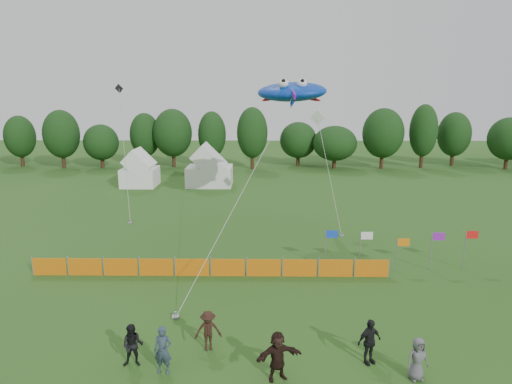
{
  "coord_description": "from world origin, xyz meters",
  "views": [
    {
      "loc": [
        0.29,
        -16.14,
        10.09
      ],
      "look_at": [
        0.0,
        6.0,
        5.2
      ],
      "focal_mm": 32.0,
      "sensor_mm": 36.0,
      "label": 1
    }
  ],
  "objects_px": {
    "tent_right": "(210,170)",
    "spectator_c": "(208,331)",
    "spectator_d": "(369,341)",
    "tent_left": "(140,171)",
    "barrier_fence": "(210,267)",
    "spectator_a": "(163,350)",
    "spectator_f": "(278,356)",
    "spectator_b": "(133,345)",
    "stingray_kite": "(292,92)",
    "spectator_e": "(417,359)"
  },
  "relations": [
    {
      "from": "barrier_fence",
      "to": "spectator_f",
      "type": "relative_size",
      "value": 10.87
    },
    {
      "from": "spectator_a",
      "to": "tent_left",
      "type": "bearing_deg",
      "value": 112.38
    },
    {
      "from": "spectator_a",
      "to": "spectator_f",
      "type": "distance_m",
      "value": 4.17
    },
    {
      "from": "stingray_kite",
      "to": "spectator_e",
      "type": "bearing_deg",
      "value": -80.22
    },
    {
      "from": "tent_left",
      "to": "spectator_c",
      "type": "xyz_separation_m",
      "value": [
        11.15,
        -32.19,
        -0.83
      ]
    },
    {
      "from": "spectator_c",
      "to": "spectator_d",
      "type": "bearing_deg",
      "value": -17.55
    },
    {
      "from": "spectator_a",
      "to": "spectator_b",
      "type": "relative_size",
      "value": 1.1
    },
    {
      "from": "tent_right",
      "to": "spectator_f",
      "type": "height_order",
      "value": "tent_right"
    },
    {
      "from": "tent_right",
      "to": "stingray_kite",
      "type": "height_order",
      "value": "stingray_kite"
    },
    {
      "from": "tent_right",
      "to": "spectator_c",
      "type": "distance_m",
      "value": 32.74
    },
    {
      "from": "spectator_a",
      "to": "spectator_e",
      "type": "height_order",
      "value": "spectator_a"
    },
    {
      "from": "barrier_fence",
      "to": "spectator_f",
      "type": "distance_m",
      "value": 9.94
    },
    {
      "from": "tent_right",
      "to": "spectator_d",
      "type": "xyz_separation_m",
      "value": [
        9.77,
        -33.36,
        -0.87
      ]
    },
    {
      "from": "spectator_d",
      "to": "spectator_e",
      "type": "xyz_separation_m",
      "value": [
        1.49,
        -0.98,
        -0.09
      ]
    },
    {
      "from": "spectator_a",
      "to": "stingray_kite",
      "type": "distance_m",
      "value": 22.18
    },
    {
      "from": "spectator_a",
      "to": "spectator_f",
      "type": "height_order",
      "value": "spectator_f"
    },
    {
      "from": "spectator_d",
      "to": "spectator_e",
      "type": "relative_size",
      "value": 1.11
    },
    {
      "from": "tent_left",
      "to": "barrier_fence",
      "type": "height_order",
      "value": "tent_left"
    },
    {
      "from": "tent_right",
      "to": "spectator_c",
      "type": "bearing_deg",
      "value": -83.7
    },
    {
      "from": "tent_left",
      "to": "spectator_b",
      "type": "bearing_deg",
      "value": -75.74
    },
    {
      "from": "spectator_b",
      "to": "spectator_d",
      "type": "relative_size",
      "value": 0.93
    },
    {
      "from": "barrier_fence",
      "to": "spectator_d",
      "type": "relative_size",
      "value": 11.16
    },
    {
      "from": "spectator_f",
      "to": "stingray_kite",
      "type": "xyz_separation_m",
      "value": [
        1.59,
        19.7,
        9.13
      ]
    },
    {
      "from": "spectator_b",
      "to": "spectator_a",
      "type": "bearing_deg",
      "value": -23.22
    },
    {
      "from": "spectator_c",
      "to": "spectator_f",
      "type": "bearing_deg",
      "value": -44.71
    },
    {
      "from": "tent_right",
      "to": "tent_left",
      "type": "bearing_deg",
      "value": -177.48
    },
    {
      "from": "tent_left",
      "to": "spectator_c",
      "type": "height_order",
      "value": "tent_left"
    },
    {
      "from": "stingray_kite",
      "to": "spectator_d",
      "type": "bearing_deg",
      "value": -84.19
    },
    {
      "from": "tent_right",
      "to": "spectator_f",
      "type": "distance_m",
      "value": 34.98
    },
    {
      "from": "spectator_e",
      "to": "stingray_kite",
      "type": "xyz_separation_m",
      "value": [
        -3.38,
        19.64,
        9.24
      ]
    },
    {
      "from": "stingray_kite",
      "to": "spectator_a",
      "type": "bearing_deg",
      "value": -106.5
    },
    {
      "from": "spectator_e",
      "to": "spectator_d",
      "type": "bearing_deg",
      "value": 134.15
    },
    {
      "from": "tent_right",
      "to": "barrier_fence",
      "type": "distance_m",
      "value": 25.28
    },
    {
      "from": "tent_right",
      "to": "spectator_c",
      "type": "relative_size",
      "value": 3.0
    },
    {
      "from": "tent_left",
      "to": "spectator_a",
      "type": "xyz_separation_m",
      "value": [
        9.69,
        -33.75,
        -0.74
      ]
    },
    {
      "from": "barrier_fence",
      "to": "stingray_kite",
      "type": "relative_size",
      "value": 0.9
    },
    {
      "from": "tent_right",
      "to": "spectator_b",
      "type": "relative_size",
      "value": 2.99
    },
    {
      "from": "tent_left",
      "to": "spectator_c",
      "type": "distance_m",
      "value": 34.08
    },
    {
      "from": "barrier_fence",
      "to": "spectator_c",
      "type": "height_order",
      "value": "spectator_c"
    },
    {
      "from": "spectator_a",
      "to": "spectator_d",
      "type": "relative_size",
      "value": 1.02
    },
    {
      "from": "barrier_fence",
      "to": "spectator_a",
      "type": "distance_m",
      "value": 9.03
    },
    {
      "from": "spectator_d",
      "to": "stingray_kite",
      "type": "xyz_separation_m",
      "value": [
        -1.9,
        18.66,
        9.15
      ]
    },
    {
      "from": "tent_right",
      "to": "spectator_d",
      "type": "height_order",
      "value": "tent_right"
    },
    {
      "from": "spectator_e",
      "to": "tent_right",
      "type": "bearing_deg",
      "value": 95.76
    },
    {
      "from": "spectator_e",
      "to": "spectator_c",
      "type": "bearing_deg",
      "value": 154.29
    },
    {
      "from": "tent_left",
      "to": "spectator_b",
      "type": "xyz_separation_m",
      "value": [
        8.47,
        -33.31,
        -0.82
      ]
    },
    {
      "from": "spectator_b",
      "to": "stingray_kite",
      "type": "relative_size",
      "value": 0.08
    },
    {
      "from": "barrier_fence",
      "to": "spectator_f",
      "type": "height_order",
      "value": "spectator_f"
    },
    {
      "from": "barrier_fence",
      "to": "spectator_b",
      "type": "height_order",
      "value": "spectator_b"
    },
    {
      "from": "spectator_b",
      "to": "spectator_e",
      "type": "distance_m",
      "value": 10.37
    }
  ]
}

